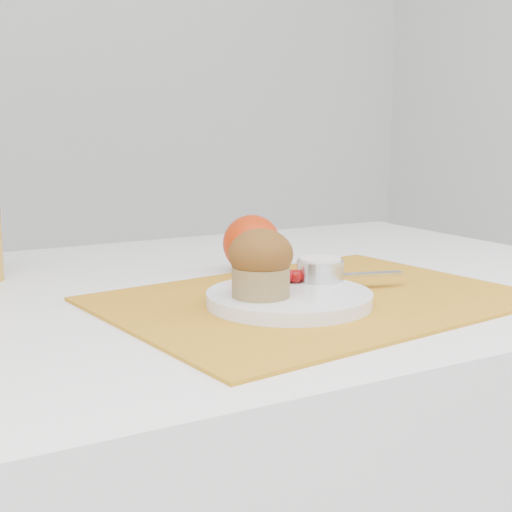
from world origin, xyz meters
TOP-DOWN VIEW (x-y plane):
  - placemat at (0.07, -0.09)m, footprint 0.54×0.42m
  - plate at (0.02, -0.11)m, footprint 0.22×0.22m
  - ramekin at (0.09, -0.07)m, footprint 0.07×0.07m
  - cream at (0.09, -0.07)m, footprint 0.05×0.05m
  - raspberry_near at (0.05, -0.07)m, footprint 0.02×0.02m
  - raspberry_far at (0.04, -0.06)m, footprint 0.02×0.02m
  - butter_knife at (0.11, -0.07)m, footprint 0.18×0.06m
  - orange at (0.08, 0.10)m, footprint 0.08×0.08m
  - muffin at (-0.02, -0.11)m, footprint 0.07×0.07m

SIDE VIEW (x-z plane):
  - placemat at x=0.07m, z-range 0.75..0.75m
  - plate at x=0.02m, z-range 0.75..0.77m
  - butter_knife at x=0.11m, z-range 0.77..0.77m
  - raspberry_near at x=0.05m, z-range 0.77..0.79m
  - raspberry_far at x=0.04m, z-range 0.77..0.79m
  - ramekin at x=0.09m, z-range 0.77..0.80m
  - orange at x=0.08m, z-range 0.75..0.83m
  - cream at x=0.09m, z-range 0.79..0.80m
  - muffin at x=-0.02m, z-range 0.77..0.85m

